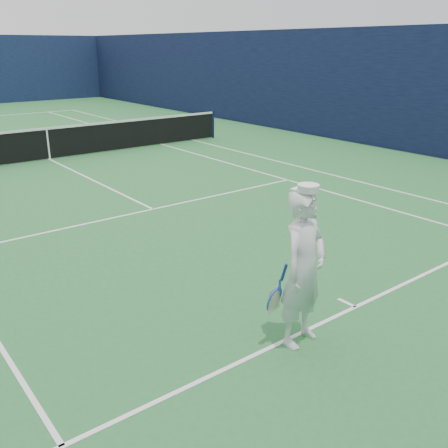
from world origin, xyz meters
The scene contains 5 objects.
ground centered at (0.00, 0.00, 0.00)m, with size 80.00×80.00×0.00m, color #296B34.
court_markings centered at (0.00, 0.00, 0.00)m, with size 11.03×23.83×0.01m.
windscreen_fence centered at (0.00, 0.00, 2.00)m, with size 20.12×36.12×4.00m.
tennis_net centered at (0.00, 0.00, 0.55)m, with size 12.88×0.09×1.07m.
tennis_player centered at (-1.19, -11.98, 0.96)m, with size 0.85×0.58×1.96m.
Camera 1 is at (-5.13, -15.56, 3.38)m, focal length 40.00 mm.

